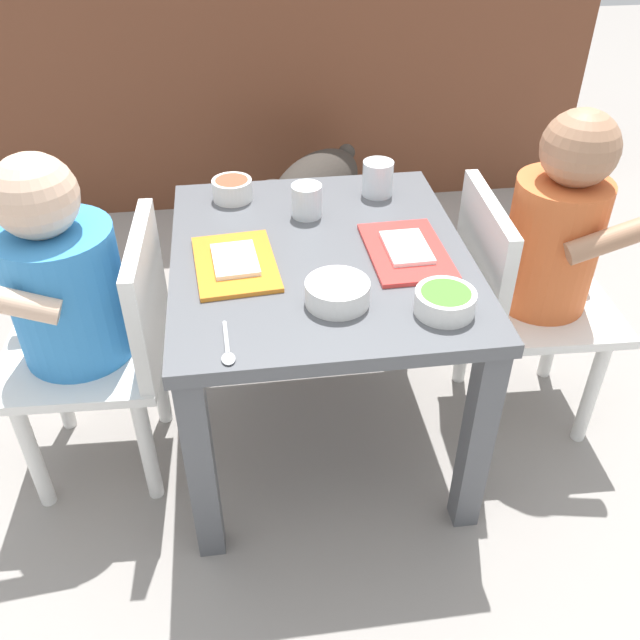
# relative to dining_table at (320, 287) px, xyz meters

# --- Properties ---
(ground_plane) EXTENTS (7.00, 7.00, 0.00)m
(ground_plane) POSITION_rel_dining_table_xyz_m (0.00, 0.00, -0.35)
(ground_plane) COLOR gray
(kitchen_cabinet_back) EXTENTS (1.94, 0.34, 0.97)m
(kitchen_cabinet_back) POSITION_rel_dining_table_xyz_m (0.00, 1.19, 0.13)
(kitchen_cabinet_back) COLOR brown
(kitchen_cabinet_back) RESTS_ON ground
(dining_table) EXTENTS (0.51, 0.59, 0.43)m
(dining_table) POSITION_rel_dining_table_xyz_m (0.00, 0.00, 0.00)
(dining_table) COLOR #515459
(dining_table) RESTS_ON ground
(seated_child_left) EXTENTS (0.29, 0.29, 0.64)m
(seated_child_left) POSITION_rel_dining_table_xyz_m (-0.42, -0.03, 0.05)
(seated_child_left) COLOR white
(seated_child_left) RESTS_ON ground
(seated_child_right) EXTENTS (0.29, 0.29, 0.66)m
(seated_child_right) POSITION_rel_dining_table_xyz_m (0.42, -0.00, 0.06)
(seated_child_right) COLOR white
(seated_child_right) RESTS_ON ground
(dog) EXTENTS (0.38, 0.43, 0.29)m
(dog) POSITION_rel_dining_table_xyz_m (0.07, 0.72, -0.16)
(dog) COLOR #332D28
(dog) RESTS_ON ground
(food_tray_left) EXTENTS (0.15, 0.20, 0.02)m
(food_tray_left) POSITION_rel_dining_table_xyz_m (-0.15, -0.03, 0.08)
(food_tray_left) COLOR orange
(food_tray_left) RESTS_ON dining_table
(food_tray_right) EXTENTS (0.14, 0.21, 0.02)m
(food_tray_right) POSITION_rel_dining_table_xyz_m (0.15, -0.03, 0.08)
(food_tray_right) COLOR red
(food_tray_right) RESTS_ON dining_table
(water_cup_left) EXTENTS (0.06, 0.06, 0.06)m
(water_cup_left) POSITION_rel_dining_table_xyz_m (-0.01, 0.13, 0.10)
(water_cup_left) COLOR white
(water_cup_left) RESTS_ON dining_table
(water_cup_right) EXTENTS (0.06, 0.06, 0.07)m
(water_cup_right) POSITION_rel_dining_table_xyz_m (0.14, 0.20, 0.10)
(water_cup_right) COLOR white
(water_cup_right) RESTS_ON dining_table
(veggie_bowl_far) EXTENTS (0.10, 0.10, 0.04)m
(veggie_bowl_far) POSITION_rel_dining_table_xyz_m (0.01, -0.15, 0.09)
(veggie_bowl_far) COLOR white
(veggie_bowl_far) RESTS_ON dining_table
(cereal_bowl_right_side) EXTENTS (0.08, 0.08, 0.04)m
(cereal_bowl_right_side) POSITION_rel_dining_table_xyz_m (-0.14, 0.22, 0.10)
(cereal_bowl_right_side) COLOR white
(cereal_bowl_right_side) RESTS_ON dining_table
(veggie_bowl_near) EXTENTS (0.09, 0.09, 0.04)m
(veggie_bowl_near) POSITION_rel_dining_table_xyz_m (0.16, -0.20, 0.09)
(veggie_bowl_near) COLOR white
(veggie_bowl_near) RESTS_ON dining_table
(spoon_by_left_tray) EXTENTS (0.02, 0.10, 0.01)m
(spoon_by_left_tray) POSITION_rel_dining_table_xyz_m (-0.17, -0.25, 0.08)
(spoon_by_left_tray) COLOR silver
(spoon_by_left_tray) RESTS_ON dining_table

